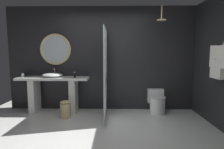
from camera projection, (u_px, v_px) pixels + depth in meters
ground_plane at (95, 143)px, 2.97m from camera, size 5.76×5.76×0.00m
back_wall_panel at (103, 59)px, 4.71m from camera, size 4.80×0.10×2.60m
side_wall_right at (221, 61)px, 3.53m from camera, size 0.10×2.47×2.60m
vanity_counter at (54, 90)px, 4.50m from camera, size 1.71×0.49×0.87m
vessel_sink at (52, 75)px, 4.47m from camera, size 0.49×0.40×0.20m
tumbler_cup at (23, 75)px, 4.43m from camera, size 0.06×0.06×0.10m
soap_dispenser at (75, 75)px, 4.41m from camera, size 0.06×0.06×0.13m
round_wall_mirror at (55, 49)px, 4.61m from camera, size 0.78×0.05×0.78m
shower_glass_panel at (105, 74)px, 4.09m from camera, size 0.02×1.22×1.97m
rain_shower_head at (161, 19)px, 4.11m from camera, size 0.21×0.21×0.33m
hanging_bathrobe at (219, 60)px, 3.36m from camera, size 0.20×0.52×0.67m
toilet at (157, 102)px, 4.48m from camera, size 0.39×0.55×0.56m
waste_bin at (65, 109)px, 4.15m from camera, size 0.24×0.24×0.39m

